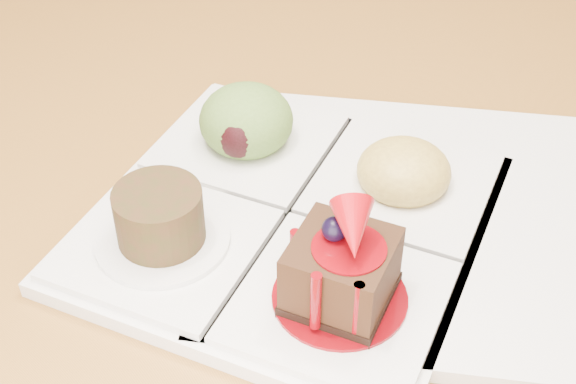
# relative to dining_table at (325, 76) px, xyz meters

# --- Properties ---
(dining_table) EXTENTS (1.00, 1.80, 0.75)m
(dining_table) POSITION_rel_dining_table_xyz_m (0.00, 0.00, 0.00)
(dining_table) COLOR #9D6828
(dining_table) RESTS_ON ground
(sampler_plate) EXTENTS (0.32, 0.32, 0.11)m
(sampler_plate) POSITION_rel_dining_table_xyz_m (0.03, -0.32, 0.09)
(sampler_plate) COLOR silver
(sampler_plate) RESTS_ON dining_table
(second_plate) EXTENTS (0.31, 0.31, 0.01)m
(second_plate) POSITION_rel_dining_table_xyz_m (0.12, -0.30, 0.07)
(second_plate) COLOR silver
(second_plate) RESTS_ON dining_table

